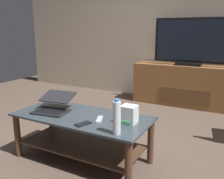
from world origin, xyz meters
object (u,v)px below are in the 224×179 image
water_bottle_near (117,118)px  cell_phone (83,124)px  television (190,43)px  router_box (129,114)px  media_cabinet (187,86)px  coffee_table (82,130)px  tv_remote (99,120)px  laptop (54,105)px

water_bottle_near → cell_phone: water_bottle_near is taller
television → router_box: bearing=-90.5°
media_cabinet → television: (-0.00, -0.02, 0.69)m
coffee_table → router_box: 0.52m
coffee_table → media_cabinet: 2.35m
television → cell_phone: television is taller
water_bottle_near → tv_remote: size_ratio=1.74×
laptop → router_box: 0.79m
television → laptop: size_ratio=2.77×
cell_phone → television: bearing=101.1°
router_box → cell_phone: size_ratio=1.11×
cell_phone → router_box: bearing=52.1°
television → router_box: size_ratio=7.20×
media_cabinet → television: size_ratio=1.56×
media_cabinet → laptop: size_ratio=4.32×
television → water_bottle_near: size_ratio=4.03×
media_cabinet → tv_remote: media_cabinet is taller
coffee_table → media_cabinet: bearing=78.0°
coffee_table → tv_remote: (0.22, -0.04, 0.15)m
media_cabinet → laptop: (-0.81, -2.31, 0.17)m
laptop → water_bottle_near: 0.83m
media_cabinet → water_bottle_near: (-0.00, -2.52, 0.25)m
media_cabinet → coffee_table: bearing=-102.0°
television → cell_phone: 2.54m
media_cabinet → television: television is taller
coffee_table → media_cabinet: media_cabinet is taller
media_cabinet → cell_phone: media_cabinet is taller
tv_remote → water_bottle_near: bearing=-56.3°
media_cabinet → router_box: media_cabinet is taller
router_box → tv_remote: 0.27m
cell_phone → tv_remote: bearing=79.7°
laptop → router_box: size_ratio=2.60×
television → cell_phone: (-0.35, -2.45, -0.57)m
laptop → water_bottle_near: bearing=-14.2°
media_cabinet → television: bearing=-90.0°
laptop → router_box: (0.79, 0.05, 0.02)m
laptop → cell_phone: 0.49m
television → water_bottle_near: (-0.00, -2.49, -0.45)m
cell_phone → tv_remote: size_ratio=0.88×
television → laptop: (-0.81, -2.29, -0.52)m
laptop → water_bottle_near: (0.80, -0.20, 0.08)m
media_cabinet → water_bottle_near: 2.53m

